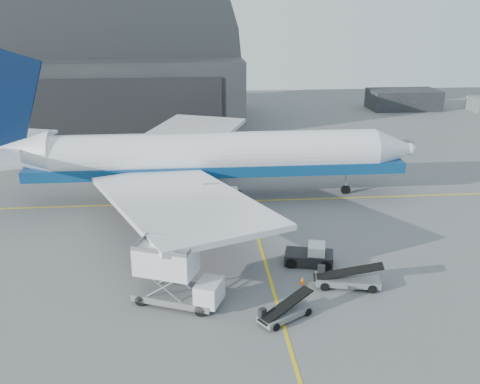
{
  "coord_description": "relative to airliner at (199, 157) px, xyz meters",
  "views": [
    {
      "loc": [
        -5.8,
        -35.81,
        20.96
      ],
      "look_at": [
        -1.67,
        10.44,
        4.5
      ],
      "focal_mm": 40.0,
      "sensor_mm": 36.0,
      "label": 1
    }
  ],
  "objects": [
    {
      "name": "belt_loader_a",
      "position": [
        5.5,
        -25.31,
        -4.36
      ],
      "size": [
        4.28,
        3.47,
        1.7
      ],
      "rotation": [
        0.0,
        0.0,
        0.57
      ],
      "color": "slate",
      "rests_on": "ground"
    },
    {
      "name": "airliner",
      "position": [
        0.0,
        0.0,
        0.0
      ],
      "size": [
        49.71,
        48.21,
        17.45
      ],
      "color": "white",
      "rests_on": "ground"
    },
    {
      "name": "catering_truck",
      "position": [
        -2.23,
        -22.49,
        -2.61
      ],
      "size": [
        6.95,
        4.69,
        4.49
      ],
      "rotation": [
        0.0,
        0.0,
        -0.39
      ],
      "color": "slate",
      "rests_on": "ground"
    },
    {
      "name": "pushback_tug",
      "position": [
        9.06,
        -17.16,
        -4.18
      ],
      "size": [
        4.45,
        3.2,
        1.87
      ],
      "rotation": [
        0.0,
        0.0,
        -0.24
      ],
      "color": "black",
      "rests_on": "ground"
    },
    {
      "name": "traffic_cone",
      "position": [
        7.72,
        -20.48,
        -4.61
      ],
      "size": [
        0.4,
        0.4,
        0.57
      ],
      "color": "#FF5B08",
      "rests_on": "ground"
    },
    {
      "name": "ground",
      "position": [
        5.27,
        -21.52,
        -4.88
      ],
      "size": [
        200.0,
        200.0,
        0.0
      ],
      "primitive_type": "plane",
      "color": "#565659",
      "rests_on": "ground"
    },
    {
      "name": "belt_loader_b",
      "position": [
        11.07,
        -21.23,
        -4.26
      ],
      "size": [
        5.4,
        2.63,
        2.02
      ],
      "rotation": [
        0.0,
        0.0,
        -0.19
      ],
      "color": "slate",
      "rests_on": "ground"
    },
    {
      "name": "hangar",
      "position": [
        -16.73,
        43.43,
        4.66
      ],
      "size": [
        50.0,
        28.3,
        28.0
      ],
      "color": "black",
      "rests_on": "ground"
    },
    {
      "name": "distant_bldg_a",
      "position": [
        43.27,
        50.48,
        -4.88
      ],
      "size": [
        14.0,
        8.0,
        4.0
      ],
      "primitive_type": "cube",
      "color": "black",
      "rests_on": "ground"
    },
    {
      "name": "taxi_lines",
      "position": [
        5.27,
        -8.85,
        -4.87
      ],
      "size": [
        80.0,
        42.12,
        0.02
      ],
      "color": "gold",
      "rests_on": "ground"
    }
  ]
}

